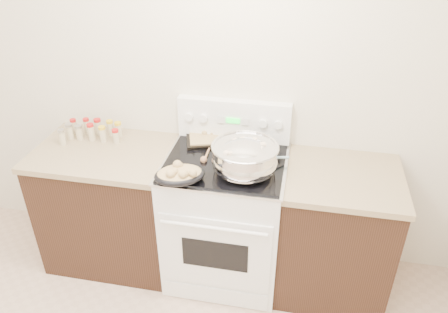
# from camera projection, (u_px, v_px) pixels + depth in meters

# --- Properties ---
(room_shell) EXTENTS (4.10, 3.60, 2.75)m
(room_shell) POSITION_uv_depth(u_px,v_px,m) (7.00, 177.00, 1.23)
(room_shell) COLOR beige
(room_shell) RESTS_ON ground
(counter_left) EXTENTS (0.93, 0.67, 0.92)m
(counter_left) POSITION_uv_depth(u_px,v_px,m) (113.00, 205.00, 3.15)
(counter_left) COLOR black
(counter_left) RESTS_ON ground
(counter_right) EXTENTS (0.73, 0.67, 0.92)m
(counter_right) POSITION_uv_depth(u_px,v_px,m) (334.00, 233.00, 2.89)
(counter_right) COLOR black
(counter_right) RESTS_ON ground
(kitchen_range) EXTENTS (0.78, 0.73, 1.22)m
(kitchen_range) POSITION_uv_depth(u_px,v_px,m) (226.00, 216.00, 2.99)
(kitchen_range) COLOR white
(kitchen_range) RESTS_ON ground
(mixing_bowl) EXTENTS (0.48, 0.48, 0.24)m
(mixing_bowl) POSITION_uv_depth(u_px,v_px,m) (245.00, 159.00, 2.59)
(mixing_bowl) COLOR silver
(mixing_bowl) RESTS_ON kitchen_range
(roasting_pan) EXTENTS (0.36, 0.31, 0.11)m
(roasting_pan) POSITION_uv_depth(u_px,v_px,m) (179.00, 174.00, 2.53)
(roasting_pan) COLOR black
(roasting_pan) RESTS_ON kitchen_range
(baking_sheet) EXTENTS (0.52, 0.43, 0.06)m
(baking_sheet) POSITION_uv_depth(u_px,v_px,m) (219.00, 135.00, 3.00)
(baking_sheet) COLOR black
(baking_sheet) RESTS_ON kitchen_range
(wooden_spoon) EXTENTS (0.04, 0.26, 0.04)m
(wooden_spoon) POSITION_uv_depth(u_px,v_px,m) (205.00, 157.00, 2.77)
(wooden_spoon) COLOR #9E6B48
(wooden_spoon) RESTS_ON kitchen_range
(blue_ladle) EXTENTS (0.24, 0.17, 0.10)m
(blue_ladle) POSITION_uv_depth(u_px,v_px,m) (257.00, 163.00, 2.66)
(blue_ladle) COLOR #91BED8
(blue_ladle) RESTS_ON kitchen_range
(spice_jars) EXTENTS (0.40, 0.24, 0.13)m
(spice_jars) POSITION_uv_depth(u_px,v_px,m) (92.00, 131.00, 3.02)
(spice_jars) COLOR #BFB28C
(spice_jars) RESTS_ON counter_left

